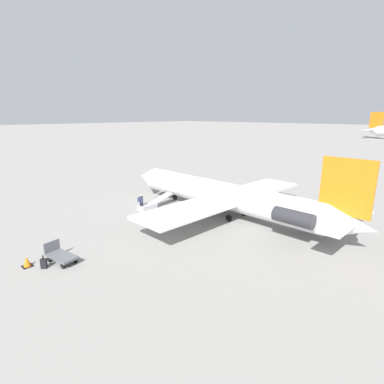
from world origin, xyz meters
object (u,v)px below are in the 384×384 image
(boarding_stairs, at_px, (151,205))
(passenger, at_px, (141,201))
(suitcase, at_px, (44,263))
(luggage_cart, at_px, (61,255))
(airplane_main, at_px, (227,196))

(boarding_stairs, bearing_deg, passenger, -177.08)
(suitcase, bearing_deg, boarding_stairs, -68.10)
(passenger, relative_size, luggage_cart, 0.74)
(boarding_stairs, distance_m, passenger, 1.36)
(airplane_main, bearing_deg, boarding_stairs, 28.43)
(airplane_main, height_order, luggage_cart, airplane_main)
(boarding_stairs, height_order, passenger, passenger)
(airplane_main, height_order, suitcase, airplane_main)
(boarding_stairs, relative_size, passenger, 2.32)
(boarding_stairs, xyz_separation_m, passenger, (-0.03, 1.20, 0.63))
(luggage_cart, bearing_deg, boarding_stairs, -75.84)
(luggage_cart, distance_m, suitcase, 1.11)
(boarding_stairs, bearing_deg, luggage_cart, -155.03)
(boarding_stairs, distance_m, suitcase, 13.47)
(airplane_main, relative_size, luggage_cart, 11.27)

